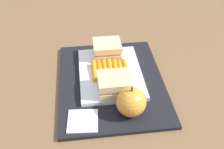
# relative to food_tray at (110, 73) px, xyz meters

# --- Properties ---
(ground_plane) EXTENTS (2.40, 2.40, 0.00)m
(ground_plane) POSITION_rel_food_tray_xyz_m (0.03, 0.00, -0.02)
(ground_plane) COLOR brown
(lunchbag_mat) EXTENTS (0.36, 0.28, 0.01)m
(lunchbag_mat) POSITION_rel_food_tray_xyz_m (0.03, 0.00, -0.01)
(lunchbag_mat) COLOR black
(lunchbag_mat) RESTS_ON ground_plane
(food_tray) EXTENTS (0.23, 0.17, 0.01)m
(food_tray) POSITION_rel_food_tray_xyz_m (0.00, 0.00, 0.00)
(food_tray) COLOR white
(food_tray) RESTS_ON lunchbag_mat
(sandwich_half_left) EXTENTS (0.07, 0.08, 0.04)m
(sandwich_half_left) POSITION_rel_food_tray_xyz_m (-0.08, 0.00, 0.03)
(sandwich_half_left) COLOR #DBC189
(sandwich_half_left) RESTS_ON food_tray
(sandwich_half_right) EXTENTS (0.07, 0.08, 0.04)m
(sandwich_half_right) POSITION_rel_food_tray_xyz_m (0.08, 0.00, 0.03)
(sandwich_half_right) COLOR #DBC189
(sandwich_half_right) RESTS_ON food_tray
(carrot_sticks_bundle) EXTENTS (0.08, 0.10, 0.02)m
(carrot_sticks_bundle) POSITION_rel_food_tray_xyz_m (0.00, 0.00, 0.01)
(carrot_sticks_bundle) COLOR orange
(carrot_sticks_bundle) RESTS_ON food_tray
(apple) EXTENTS (0.07, 0.07, 0.08)m
(apple) POSITION_rel_food_tray_xyz_m (0.15, 0.03, 0.03)
(apple) COLOR gold
(apple) RESTS_ON lunchbag_mat
(paper_napkin) EXTENTS (0.08, 0.08, 0.00)m
(paper_napkin) POSITION_rel_food_tray_xyz_m (0.16, -0.08, -0.00)
(paper_napkin) COLOR white
(paper_napkin) RESTS_ON lunchbag_mat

